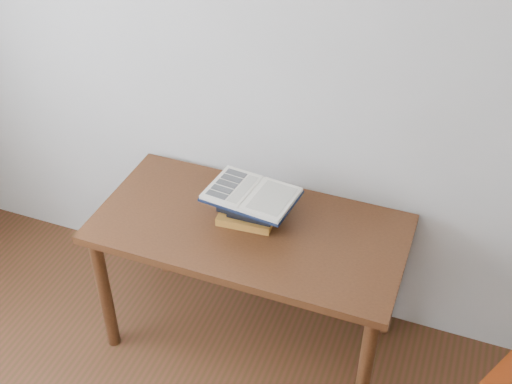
% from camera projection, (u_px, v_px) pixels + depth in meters
% --- Properties ---
extents(desk, '(1.33, 0.67, 0.71)m').
position_uv_depth(desk, '(250.00, 243.00, 2.79)').
color(desk, '#4D2813').
rests_on(desk, ground).
extents(book_stack, '(0.25, 0.20, 0.13)m').
position_uv_depth(book_stack, '(250.00, 207.00, 2.73)').
color(book_stack, '#B26728').
rests_on(book_stack, desk).
extents(open_book, '(0.40, 0.30, 0.03)m').
position_uv_depth(open_book, '(252.00, 194.00, 2.68)').
color(open_book, black).
rests_on(open_book, book_stack).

